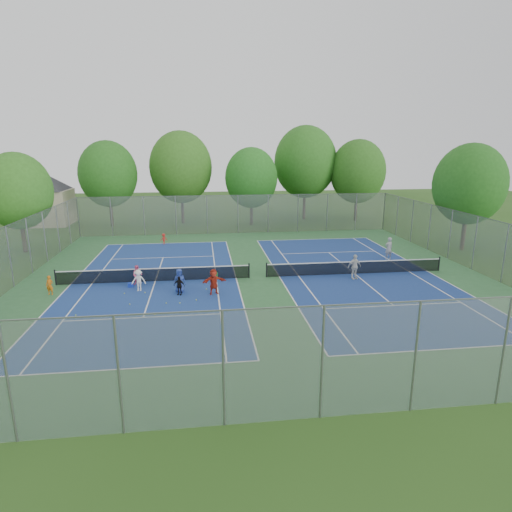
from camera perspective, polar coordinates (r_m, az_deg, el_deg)
The scene contains 39 objects.
ground at distance 29.78m, azimuth 0.24°, elevation -2.90°, with size 120.00×120.00×0.00m, color #294F18.
court_pad at distance 29.78m, azimuth 0.24°, elevation -2.89°, with size 32.00×32.00×0.01m, color #2F6435.
court_left at distance 29.72m, azimuth -13.28°, elevation -3.29°, with size 10.97×23.77×0.01m, color navy.
court_right at distance 31.43m, azimuth 13.01°, elevation -2.32°, with size 10.97×23.77×0.01m, color navy.
net_left at distance 29.60m, azimuth -13.33°, elevation -2.48°, with size 12.87×0.10×0.91m, color black.
net_right at distance 31.31m, azimuth 13.06°, elevation -1.55°, with size 12.87×0.10×0.91m, color black.
fence_north at distance 44.88m, azimuth -2.43°, elevation 5.57°, with size 32.00×0.10×4.00m, color gray.
fence_south at distance 14.46m, azimuth 8.79°, elevation -13.97°, with size 32.00×0.10×4.00m, color gray.
fence_west at distance 31.51m, azimuth -29.98°, elevation -0.12°, with size 32.00×0.10×4.00m, color gray.
fence_east at distance 35.08m, azimuth 27.14°, elevation 1.52°, with size 32.00×0.10×4.00m, color gray.
house at distance 55.50m, azimuth -26.74°, elevation 8.06°, with size 11.03×11.03×7.30m.
tree_nw at distance 51.33m, azimuth -19.12°, elevation 10.29°, with size 6.40×6.40×9.58m.
tree_nl at distance 51.30m, azimuth -10.00°, elevation 11.57°, with size 7.20×7.20×10.69m.
tree_nc at distance 49.65m, azimuth -0.63°, elevation 10.37°, with size 6.00×6.00×8.85m.
tree_nr at distance 53.76m, azimuth 6.59°, elevation 12.34°, with size 7.60×7.60×11.42m.
tree_ne at distance 53.65m, azimuth 13.42°, elevation 10.90°, with size 6.60×6.60×9.77m.
tree_side_w at distance 41.30m, azimuth -29.22°, elevation 7.56°, with size 5.60×5.60×8.47m.
tree_side_e at distance 41.17m, azimuth 26.58°, elevation 8.55°, with size 6.00×6.00×9.20m.
ball_crate at distance 28.94m, azimuth -16.38°, elevation -3.72°, with size 0.33×0.33×0.28m, color #1938BE.
ball_hopper at distance 29.57m, azimuth -5.35°, elevation -2.60°, with size 0.25×0.25×0.48m, color #258836.
student_a at distance 29.10m, azimuth -25.81°, elevation -3.54°, with size 0.44×0.29×1.21m, color orange.
student_b at distance 29.10m, azimuth -15.51°, elevation -2.48°, with size 0.64×0.50×1.33m, color #ED5C87.
student_c at distance 27.88m, azimuth -15.38°, elevation -3.15°, with size 0.89×0.51×1.38m, color white.
student_d at distance 26.59m, azimuth -10.22°, elevation -3.92°, with size 0.70×0.29×1.20m, color black.
student_e at distance 26.98m, azimuth -10.17°, elevation -3.28°, with size 0.74×0.48×1.52m, color #284095.
student_f at distance 26.37m, azimuth -5.65°, elevation -3.44°, with size 1.49×0.48×1.61m, color #B22B19.
child_far_baseline at distance 40.72m, azimuth -12.20°, elevation 2.23°, with size 0.66×0.38×1.03m, color red.
instructor at distance 35.97m, azimuth 17.27°, elevation 0.97°, with size 0.67×0.44×1.83m, color #979799.
teen_court_b at distance 30.00m, azimuth 12.99°, elevation -1.42°, with size 1.02×0.42×1.73m, color silver.
tennis_ball_0 at distance 25.63m, azimuth -7.97°, elevation -5.86°, with size 0.07×0.07×0.07m, color yellow.
tennis_ball_1 at distance 28.38m, azimuth -5.58°, elevation -3.77°, with size 0.07×0.07×0.07m, color yellow.
tennis_ball_2 at distance 23.88m, azimuth -13.33°, elevation -7.66°, with size 0.07×0.07×0.07m, color yellow.
tennis_ball_3 at distance 27.44m, azimuth -6.64°, elevation -4.44°, with size 0.07×0.07×0.07m, color #BECE30.
tennis_ball_4 at distance 25.29m, azimuth -10.11°, elevation -6.23°, with size 0.07×0.07×0.07m, color #C5DA32.
tennis_ball_5 at distance 25.43m, azimuth -11.88°, elevation -6.20°, with size 0.07×0.07×0.07m, color #DBF438.
tennis_ball_6 at distance 27.49m, azimuth -14.58°, elevation -4.79°, with size 0.07×0.07×0.07m, color #CCE134.
tennis_ball_7 at distance 25.12m, azimuth -22.90°, elevation -7.32°, with size 0.07×0.07×0.07m, color #CAE936.
tennis_ball_8 at distance 27.71m, azimuth -17.14°, elevation -4.81°, with size 0.07×0.07×0.07m, color #C4DF33.
tennis_ball_9 at distance 25.78m, azimuth -16.48°, elevation -6.21°, with size 0.07×0.07×0.07m, color yellow.
Camera 1 is at (-3.72, -28.20, 8.81)m, focal length 30.00 mm.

